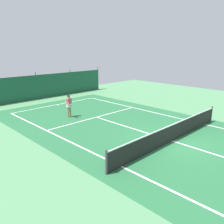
% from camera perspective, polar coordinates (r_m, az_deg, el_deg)
% --- Properties ---
extents(ground_plane, '(36.00, 36.00, 0.00)m').
position_cam_1_polar(ground_plane, '(13.45, 14.47, -6.90)').
color(ground_plane, '#4C8456').
extents(court_surface, '(11.02, 26.60, 0.01)m').
position_cam_1_polar(court_surface, '(13.44, 14.47, -6.89)').
color(court_surface, '#236038').
rests_on(court_surface, ground).
extents(tennis_net, '(10.12, 0.10, 1.10)m').
position_cam_1_polar(tennis_net, '(13.26, 14.62, -4.86)').
color(tennis_net, black).
rests_on(tennis_net, ground).
extents(back_fence, '(16.30, 0.98, 2.70)m').
position_cam_1_polar(back_fence, '(24.99, -18.30, 4.72)').
color(back_fence, '#195138').
rests_on(back_fence, ground).
extents(tennis_player, '(0.65, 0.80, 1.64)m').
position_cam_1_polar(tennis_player, '(17.43, -10.47, 1.81)').
color(tennis_player, '#9E7051').
rests_on(tennis_player, ground).
extents(tennis_ball_near_player, '(0.07, 0.07, 0.07)m').
position_cam_1_polar(tennis_ball_near_player, '(19.39, -10.96, 0.35)').
color(tennis_ball_near_player, '#CCDB33').
rests_on(tennis_ball_near_player, ground).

